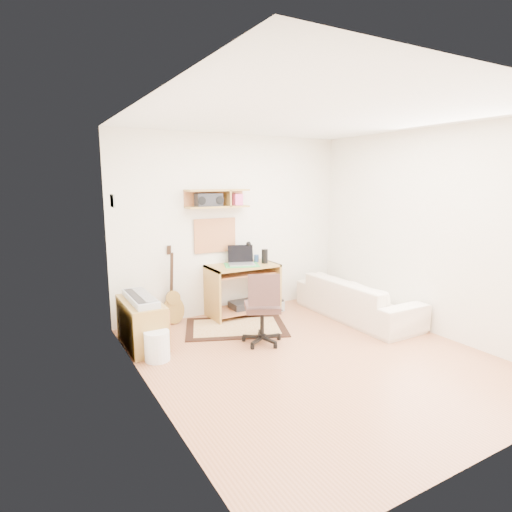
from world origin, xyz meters
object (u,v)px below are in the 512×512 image
desk (243,290)px  printer (267,304)px  cabinet (142,323)px  sofa (357,292)px  task_chair (262,307)px

desk → printer: desk is taller
cabinet → sofa: size_ratio=0.47×
cabinet → printer: bearing=12.9°
printer → sofa: (0.95, -0.94, 0.29)m
cabinet → printer: size_ratio=2.02×
desk → sofa: size_ratio=0.52×
task_chair → sofa: bearing=29.1°
task_chair → printer: size_ratio=2.03×
task_chair → sofa: task_chair is taller
desk → printer: (0.42, 0.03, -0.29)m
task_chair → printer: bearing=80.3°
printer → desk: bearing=-170.8°
cabinet → printer: (2.01, 0.46, -0.19)m
printer → sofa: sofa is taller
task_chair → sofa: 1.68m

